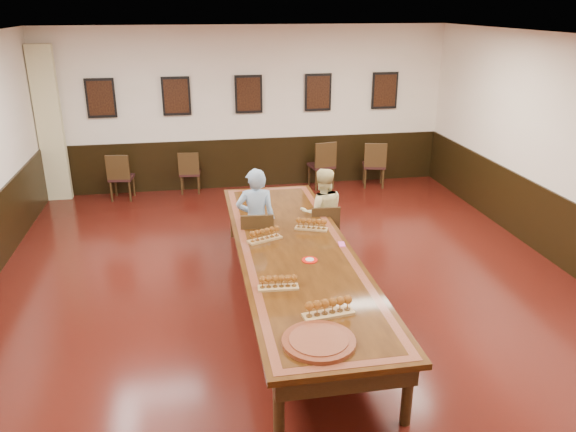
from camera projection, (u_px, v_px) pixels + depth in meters
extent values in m
cube|color=black|center=(295.00, 304.00, 7.15)|extent=(8.00, 10.00, 0.02)
cube|color=white|center=(296.00, 40.00, 6.01)|extent=(8.00, 10.00, 0.02)
cube|color=#F3E3CB|center=(249.00, 109.00, 11.19)|extent=(8.00, 0.02, 3.20)
imported|color=teal|center=(256.00, 221.00, 7.78)|extent=(0.57, 0.40, 1.50)
imported|color=beige|center=(322.00, 214.00, 8.23)|extent=(0.70, 0.55, 1.37)
cube|color=#EB4EAD|center=(342.00, 244.00, 7.01)|extent=(0.09, 0.16, 0.01)
cube|color=beige|center=(50.00, 125.00, 10.46)|extent=(0.45, 0.18, 2.90)
cube|color=black|center=(250.00, 163.00, 11.55)|extent=(7.98, 0.04, 1.00)
cube|color=black|center=(295.00, 251.00, 6.89)|extent=(1.40, 5.00, 0.06)
cube|color=brown|center=(295.00, 249.00, 6.88)|extent=(1.28, 4.88, 0.00)
cube|color=black|center=(295.00, 249.00, 6.88)|extent=(1.10, 4.70, 0.00)
cube|color=black|center=(295.00, 263.00, 6.95)|extent=(1.25, 4.85, 0.18)
cylinder|color=black|center=(279.00, 407.00, 4.80)|extent=(0.10, 0.10, 0.69)
cylinder|color=black|center=(407.00, 392.00, 4.99)|extent=(0.10, 0.10, 0.69)
cylinder|color=black|center=(233.00, 217.00, 9.07)|extent=(0.10, 0.10, 0.69)
cylinder|color=black|center=(303.00, 212.00, 9.26)|extent=(0.10, 0.10, 0.69)
cube|color=black|center=(101.00, 98.00, 10.56)|extent=(0.54, 0.03, 0.74)
cube|color=black|center=(101.00, 98.00, 10.54)|extent=(0.46, 0.01, 0.64)
cube|color=black|center=(176.00, 96.00, 10.79)|extent=(0.54, 0.03, 0.74)
cube|color=black|center=(176.00, 96.00, 10.77)|extent=(0.46, 0.01, 0.64)
cube|color=black|center=(249.00, 94.00, 11.02)|extent=(0.54, 0.03, 0.74)
cube|color=black|center=(249.00, 94.00, 11.00)|extent=(0.46, 0.01, 0.64)
cube|color=black|center=(318.00, 92.00, 11.25)|extent=(0.54, 0.03, 0.74)
cube|color=black|center=(318.00, 92.00, 11.23)|extent=(0.46, 0.01, 0.64)
cube|color=black|center=(385.00, 91.00, 11.47)|extent=(0.54, 0.03, 0.74)
cube|color=black|center=(385.00, 91.00, 11.46)|extent=(0.46, 0.01, 0.64)
cube|color=#9E7742|center=(265.00, 240.00, 7.13)|extent=(0.47, 0.30, 0.03)
cube|color=#9E7742|center=(311.00, 229.00, 7.47)|extent=(0.45, 0.28, 0.03)
cube|color=#9E7742|center=(278.00, 288.00, 5.92)|extent=(0.44, 0.16, 0.03)
cube|color=#9E7742|center=(328.00, 314.00, 5.41)|extent=(0.52, 0.23, 0.03)
cylinder|color=red|center=(310.00, 260.00, 6.56)|extent=(0.19, 0.19, 0.02)
cylinder|color=silver|center=(310.00, 259.00, 6.56)|extent=(0.10, 0.10, 0.01)
cylinder|color=#552011|center=(319.00, 342.00, 4.97)|extent=(0.84, 0.84, 0.04)
cylinder|color=brown|center=(319.00, 339.00, 4.96)|extent=(0.67, 0.67, 0.01)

